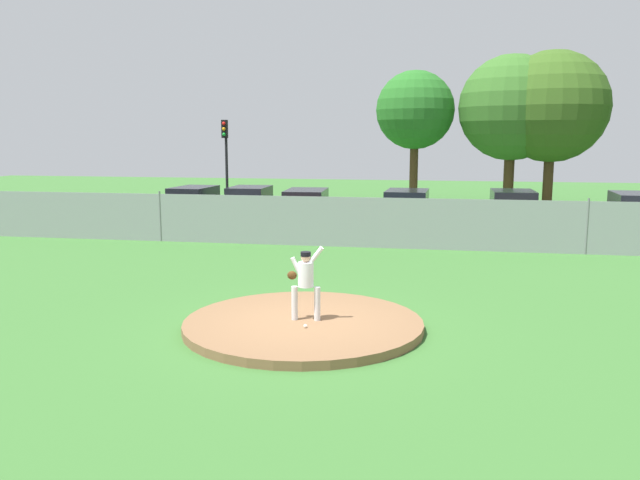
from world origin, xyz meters
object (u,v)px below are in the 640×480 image
at_px(parked_car_champagne, 512,213).
at_px(pitcher_youth, 305,278).
at_px(parked_car_red, 306,209).
at_px(parked_car_charcoal, 194,206).
at_px(traffic_light_near, 226,150).
at_px(parked_car_teal, 407,211).
at_px(parked_car_silver, 250,207).
at_px(parked_car_white, 634,215).
at_px(baseball, 305,326).
at_px(traffic_cone_orange, 545,220).

bearing_deg(parked_car_champagne, pitcher_youth, -111.16).
relative_size(parked_car_red, parked_car_charcoal, 1.09).
bearing_deg(traffic_light_near, parked_car_teal, -23.53).
bearing_deg(parked_car_silver, traffic_light_near, 121.49).
xyz_separation_m(parked_car_teal, parked_car_champagne, (4.31, -0.12, 0.01)).
relative_size(parked_car_white, traffic_light_near, 1.00).
bearing_deg(baseball, parked_car_teal, 85.39).
distance_m(pitcher_youth, parked_car_red, 15.16).
height_order(parked_car_red, parked_car_charcoal, parked_car_charcoal).
bearing_deg(traffic_cone_orange, parked_car_white, -33.91).
relative_size(parked_car_red, traffic_light_near, 1.03).
bearing_deg(parked_car_charcoal, parked_car_red, 0.60).
xyz_separation_m(baseball, parked_car_white, (10.33, 15.52, 0.59)).
bearing_deg(parked_car_white, parked_car_silver, -179.94).
xyz_separation_m(pitcher_youth, traffic_light_near, (-8.01, 18.82, 2.19)).
bearing_deg(parked_car_champagne, parked_car_charcoal, 179.31).
height_order(baseball, parked_car_champagne, parked_car_champagne).
relative_size(pitcher_youth, parked_car_white, 0.33).
bearing_deg(traffic_light_near, parked_car_red, -38.65).
xyz_separation_m(baseball, parked_car_champagne, (5.55, 15.18, 0.61)).
distance_m(baseball, traffic_cone_orange, 19.03).
bearing_deg(parked_car_silver, parked_car_teal, -1.70).
bearing_deg(parked_car_silver, pitcher_youth, -69.33).
height_order(parked_car_teal, traffic_cone_orange, parked_car_teal).
relative_size(pitcher_youth, traffic_light_near, 0.33).
bearing_deg(parked_car_charcoal, baseball, -61.52).
bearing_deg(parked_car_silver, parked_car_red, -2.38).
distance_m(parked_car_champagne, traffic_cone_orange, 3.01).
relative_size(parked_car_white, traffic_cone_orange, 8.67).
xyz_separation_m(parked_car_charcoal, traffic_light_near, (0.20, 4.03, 2.45)).
bearing_deg(parked_car_charcoal, parked_car_champagne, -0.69).
xyz_separation_m(parked_car_silver, traffic_cone_orange, (12.99, 2.09, -0.54)).
xyz_separation_m(pitcher_youth, traffic_cone_orange, (7.35, 17.05, -0.80)).
bearing_deg(traffic_cone_orange, parked_car_charcoal, -171.75).
bearing_deg(parked_car_teal, pitcher_youth, -95.22).
bearing_deg(baseball, parked_car_silver, 110.37).
distance_m(parked_car_red, traffic_cone_orange, 10.63).
xyz_separation_m(parked_car_champagne, traffic_light_near, (-13.67, 4.20, 2.42)).
relative_size(baseball, parked_car_charcoal, 0.02).
relative_size(parked_car_teal, parked_car_champagne, 1.08).
height_order(parked_car_teal, traffic_light_near, traffic_light_near).
bearing_deg(parked_car_white, traffic_light_near, 168.22).
distance_m(parked_car_teal, parked_car_silver, 6.99).
distance_m(baseball, parked_car_white, 18.65).
xyz_separation_m(parked_car_red, parked_car_silver, (-2.60, 0.11, 0.02)).
relative_size(parked_car_champagne, parked_car_silver, 1.01).
height_order(parked_car_teal, parked_car_silver, parked_car_silver).
bearing_deg(parked_car_teal, parked_car_white, 1.42).
xyz_separation_m(pitcher_youth, parked_car_silver, (-5.64, 14.95, -0.26)).
distance_m(pitcher_youth, traffic_cone_orange, 18.58).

